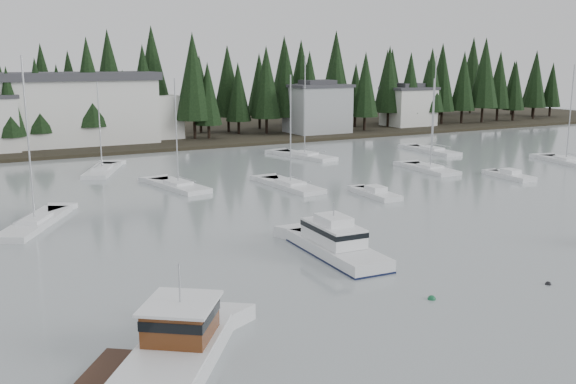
% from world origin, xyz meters
% --- Properties ---
extents(ground, '(260.00, 260.00, 0.00)m').
position_xyz_m(ground, '(0.00, 0.00, 0.00)').
color(ground, gray).
rests_on(ground, ground).
extents(far_shore_land, '(240.00, 54.00, 1.00)m').
position_xyz_m(far_shore_land, '(0.00, 97.00, 0.00)').
color(far_shore_land, black).
rests_on(far_shore_land, ground).
extents(conifer_treeline, '(200.00, 22.00, 20.00)m').
position_xyz_m(conifer_treeline, '(0.00, 86.00, 0.00)').
color(conifer_treeline, black).
rests_on(conifer_treeline, ground).
extents(house_east_a, '(10.60, 8.48, 9.25)m').
position_xyz_m(house_east_a, '(36.00, 78.00, 4.90)').
color(house_east_a, '#999EA0').
rests_on(house_east_a, ground).
extents(house_east_b, '(9.54, 7.42, 8.25)m').
position_xyz_m(house_east_b, '(58.00, 80.00, 4.40)').
color(house_east_b, silver).
rests_on(house_east_b, ground).
extents(harbor_inn, '(29.50, 11.50, 10.90)m').
position_xyz_m(harbor_inn, '(-2.96, 82.34, 5.78)').
color(harbor_inn, silver).
rests_on(harbor_inn, ground).
extents(lobster_boat_brown, '(8.81, 10.36, 5.09)m').
position_xyz_m(lobster_boat_brown, '(-14.86, 4.48, 0.58)').
color(lobster_boat_brown, silver).
rests_on(lobster_boat_brown, ground).
extents(cabin_cruiser_center, '(3.48, 10.00, 4.24)m').
position_xyz_m(cabin_cruiser_center, '(0.64, 15.55, 0.64)').
color(cabin_cruiser_center, silver).
rests_on(cabin_cruiser_center, ground).
extents(sailboat_0, '(7.23, 10.41, 14.22)m').
position_xyz_m(sailboat_0, '(-16.81, 33.79, 0.08)').
color(sailboat_0, silver).
rests_on(sailboat_0, ground).
extents(sailboat_1, '(4.90, 8.81, 13.25)m').
position_xyz_m(sailboat_1, '(49.05, 35.69, 0.07)').
color(sailboat_1, silver).
rests_on(sailboat_1, ground).
extents(sailboat_3, '(3.20, 10.19, 14.35)m').
position_xyz_m(sailboat_3, '(39.93, 51.54, 0.07)').
color(sailboat_3, silver).
rests_on(sailboat_3, ground).
extents(sailboat_4, '(4.53, 9.48, 12.00)m').
position_xyz_m(sailboat_4, '(-1.44, 43.39, 0.06)').
color(sailboat_4, silver).
rests_on(sailboat_4, ground).
extents(sailboat_5, '(6.65, 10.34, 11.31)m').
position_xyz_m(sailboat_5, '(-6.44, 56.84, 0.05)').
color(sailboat_5, silver).
rests_on(sailboat_5, ground).
extents(sailboat_6, '(5.12, 10.71, 14.31)m').
position_xyz_m(sailboat_6, '(20.96, 55.89, 0.07)').
color(sailboat_6, silver).
rests_on(sailboat_6, ground).
extents(sailboat_8, '(3.71, 8.71, 11.66)m').
position_xyz_m(sailboat_8, '(29.07, 39.13, 0.06)').
color(sailboat_8, silver).
rests_on(sailboat_8, ground).
extents(sailboat_10, '(3.37, 9.76, 12.34)m').
position_xyz_m(sailboat_10, '(9.16, 38.03, 0.06)').
color(sailboat_10, silver).
rests_on(sailboat_10, ground).
extents(runabout_1, '(2.43, 6.35, 1.42)m').
position_xyz_m(runabout_1, '(14.59, 30.23, 0.13)').
color(runabout_1, silver).
rests_on(runabout_1, ground).
extents(runabout_2, '(2.47, 6.09, 1.42)m').
position_xyz_m(runabout_2, '(34.07, 31.15, 0.13)').
color(runabout_2, silver).
rests_on(runabout_2, ground).
extents(mooring_buoy_green, '(0.47, 0.47, 0.47)m').
position_xyz_m(mooring_buoy_green, '(0.98, 5.85, 0.00)').
color(mooring_buoy_green, '#145933').
rests_on(mooring_buoy_green, ground).
extents(mooring_buoy_dark, '(0.38, 0.38, 0.38)m').
position_xyz_m(mooring_buoy_dark, '(8.84, 4.44, 0.00)').
color(mooring_buoy_dark, black).
rests_on(mooring_buoy_dark, ground).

